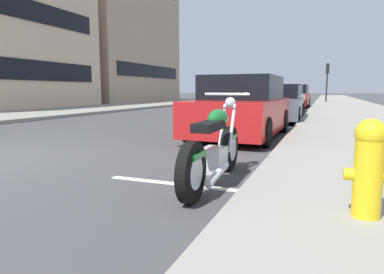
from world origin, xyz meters
The scene contains 12 objects.
sidewalk_near_curb centered at (12.00, -6.91, 0.07)m, with size 120.00×4.40×0.14m, color gray.
sidewalk_far_curb centered at (12.00, 7.11, 0.07)m, with size 120.00×5.00×0.14m, color gray.
parking_stall_stripe centered at (0.00, -4.01, 0.00)m, with size 0.12×2.20×0.01m, color silver.
parked_motorcycle centered at (0.21, -4.26, 0.43)m, with size 2.18×0.62×1.12m.
parked_car_mid_block centered at (4.53, -3.60, 0.71)m, with size 4.13×1.92×1.50m.
parked_car_at_intersection centered at (9.41, -3.77, 0.64)m, with size 4.37×1.98×1.34m.
parked_car_second_in_row centered at (14.58, -3.51, 0.68)m, with size 4.40×1.91×1.45m.
parked_car_far_down_curb centered at (20.06, -3.59, 0.71)m, with size 4.30×1.90×1.52m.
crossing_truck centered at (33.11, 2.71, 0.92)m, with size 2.13×5.15×1.97m.
fire_hydrant centered at (-0.76, -5.85, 0.56)m, with size 0.24×0.36×0.80m.
traffic_signal_near_corner centered at (28.00, -5.58, 2.52)m, with size 0.36×0.28×3.28m.
townhouse_near_left centered at (24.08, 13.85, 6.47)m, with size 13.02×8.95×12.94m.
Camera 1 is at (-3.72, -5.50, 1.16)m, focal length 31.64 mm.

